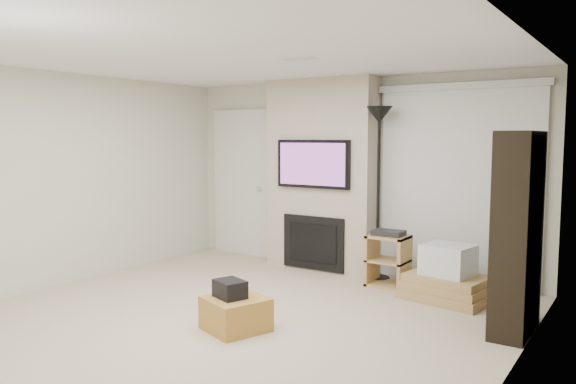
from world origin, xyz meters
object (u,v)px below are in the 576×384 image
Objects in this scene: box_stack at (448,279)px; bookshelf at (517,233)px; ottoman at (236,314)px; floor_lamp at (379,144)px; av_stand at (388,257)px.

bookshelf is (0.81, -0.66, 0.67)m from box_stack.
ottoman is 2.83m from floor_lamp.
floor_lamp is at bearing 159.62° from box_stack.
box_stack is (0.99, -0.37, -1.43)m from floor_lamp.
av_stand is 0.37× the size of bookshelf.
floor_lamp is 3.20× the size of av_stand.
box_stack reaches higher than ottoman.
bookshelf is (1.80, -1.03, -0.76)m from floor_lamp.
floor_lamp is 1.17× the size of bookshelf.
floor_lamp reaches higher than av_stand.
floor_lamp reaches higher than box_stack.
bookshelf is at bearing -28.04° from av_stand.
ottoman is 2.25m from av_stand.
av_stand is 1.87m from bookshelf.
floor_lamp is at bearing 150.23° from bookshelf.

